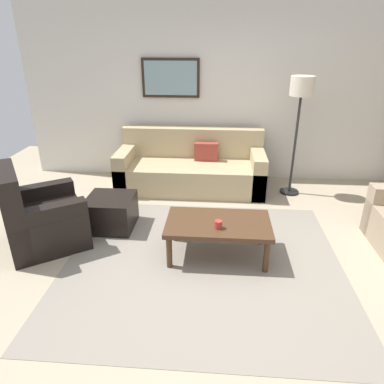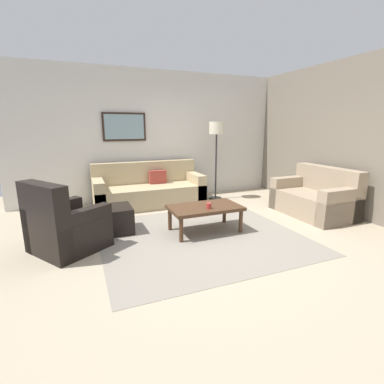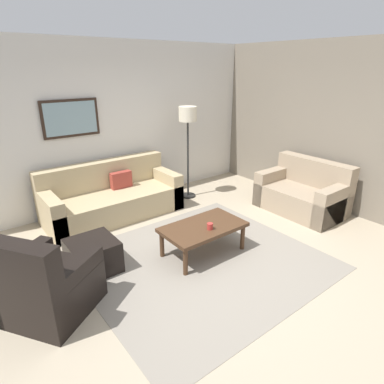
# 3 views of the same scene
# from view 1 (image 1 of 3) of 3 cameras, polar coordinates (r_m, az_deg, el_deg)

# --- Properties ---
(ground_plane) EXTENTS (8.00, 8.00, 0.00)m
(ground_plane) POSITION_cam_1_polar(r_m,az_deg,el_deg) (3.76, 1.80, -11.47)
(ground_plane) COLOR tan
(rear_partition) EXTENTS (6.00, 0.12, 2.80)m
(rear_partition) POSITION_cam_1_polar(r_m,az_deg,el_deg) (5.71, 3.32, 16.14)
(rear_partition) COLOR silver
(rear_partition) RESTS_ON ground_plane
(area_rug) EXTENTS (2.89, 2.64, 0.01)m
(area_rug) POSITION_cam_1_polar(r_m,az_deg,el_deg) (3.76, 1.80, -11.43)
(area_rug) COLOR gray
(area_rug) RESTS_ON ground_plane
(couch_main) EXTENTS (2.22, 0.94, 0.88)m
(couch_main) POSITION_cam_1_polar(r_m,az_deg,el_deg) (5.49, -0.07, 3.95)
(couch_main) COLOR tan
(couch_main) RESTS_ON ground_plane
(armchair_leather) EXTENTS (1.11, 1.11, 0.95)m
(armchair_leather) POSITION_cam_1_polar(r_m,az_deg,el_deg) (4.27, -23.88, -4.30)
(armchair_leather) COLOR black
(armchair_leather) RESTS_ON ground_plane
(ottoman) EXTENTS (0.56, 0.56, 0.40)m
(ottoman) POSITION_cam_1_polar(r_m,az_deg,el_deg) (4.43, -13.11, -3.23)
(ottoman) COLOR black
(ottoman) RESTS_ON ground_plane
(coffee_table) EXTENTS (1.10, 0.64, 0.41)m
(coffee_table) POSITION_cam_1_polar(r_m,az_deg,el_deg) (3.70, 4.30, -5.58)
(coffee_table) COLOR #472D1C
(coffee_table) RESTS_ON ground_plane
(cup) EXTENTS (0.08, 0.08, 0.08)m
(cup) POSITION_cam_1_polar(r_m,az_deg,el_deg) (3.54, 4.34, -5.33)
(cup) COLOR #B2332D
(cup) RESTS_ON coffee_table
(lamp_standing) EXTENTS (0.32, 0.32, 1.71)m
(lamp_standing) POSITION_cam_1_polar(r_m,az_deg,el_deg) (5.16, 17.37, 14.37)
(lamp_standing) COLOR black
(lamp_standing) RESTS_ON ground_plane
(framed_artwork) EXTENTS (0.89, 0.04, 0.59)m
(framed_artwork) POSITION_cam_1_polar(r_m,az_deg,el_deg) (5.65, -3.51, 18.14)
(framed_artwork) COLOR black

